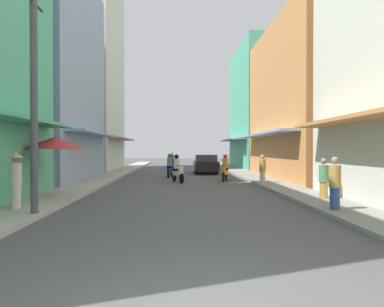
{
  "coord_description": "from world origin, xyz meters",
  "views": [
    {
      "loc": [
        -0.25,
        -3.75,
        1.85
      ],
      "look_at": [
        0.64,
        17.28,
        1.62
      ],
      "focal_mm": 33.72,
      "sensor_mm": 36.0,
      "label": 1
    }
  ],
  "objects": [
    {
      "name": "building_left_mid",
      "position": [
        -8.66,
        18.3,
        6.33
      ],
      "size": [
        7.05,
        10.16,
        12.68
      ],
      "color": "#8CA5CC",
      "rests_on": "ground"
    },
    {
      "name": "building_right_far",
      "position": [
        8.66,
        31.13,
        5.83
      ],
      "size": [
        7.05,
        11.07,
        11.66
      ],
      "color": "#4CB28C",
      "rests_on": "ground"
    },
    {
      "name": "motorbike_orange",
      "position": [
        2.58,
        17.26,
        0.7
      ],
      "size": [
        0.68,
        1.77,
        1.58
      ],
      "color": "black",
      "rests_on": "ground"
    },
    {
      "name": "motorbike_blue",
      "position": [
        -0.7,
        20.26,
        0.7
      ],
      "size": [
        0.58,
        1.8,
        1.58
      ],
      "color": "black",
      "rests_on": "ground"
    },
    {
      "name": "building_left_far",
      "position": [
        -8.66,
        28.98,
        8.55
      ],
      "size": [
        7.05,
        9.63,
        17.11
      ],
      "color": "silver",
      "rests_on": "ground"
    },
    {
      "name": "pedestrian_midway",
      "position": [
        4.3,
        6.41,
        0.82
      ],
      "size": [
        0.34,
        0.34,
        1.64
      ],
      "color": "#334C8C",
      "rests_on": "ground"
    },
    {
      "name": "pedestrian_crossing",
      "position": [
        4.21,
        14.8,
        0.79
      ],
      "size": [
        0.34,
        0.34,
        1.58
      ],
      "color": "beige",
      "rests_on": "ground"
    },
    {
      "name": "sidewalk_right",
      "position": [
        4.77,
        19.78,
        0.06
      ],
      "size": [
        1.79,
        55.57,
        0.12
      ],
      "primitive_type": "cube",
      "color": "gray",
      "rests_on": "ground"
    },
    {
      "name": "pedestrian_far",
      "position": [
        4.95,
        8.76,
        0.77
      ],
      "size": [
        0.34,
        0.34,
        1.55
      ],
      "color": "#BF8C3F",
      "rests_on": "ground"
    },
    {
      "name": "pedestrian_foreground",
      "position": [
        -4.99,
        7.04,
        1.0
      ],
      "size": [
        0.44,
        0.44,
        1.77
      ],
      "color": "beige",
      "rests_on": "ground"
    },
    {
      "name": "motorbike_white",
      "position": [
        -0.21,
        16.46,
        0.7
      ],
      "size": [
        0.77,
        1.73,
        1.58
      ],
      "color": "black",
      "rests_on": "ground"
    },
    {
      "name": "utility_pole",
      "position": [
        -4.12,
        6.2,
        3.29
      ],
      "size": [
        0.2,
        1.2,
        6.43
      ],
      "color": "#4C4C4F",
      "rests_on": "ground"
    },
    {
      "name": "vendor_umbrella",
      "position": [
        -4.8,
        9.82,
        2.09
      ],
      "size": [
        2.25,
        2.25,
        2.31
      ],
      "color": "#99999E",
      "rests_on": "ground"
    },
    {
      "name": "parked_car",
      "position": [
        1.97,
        23.96,
        0.74
      ],
      "size": [
        1.79,
        4.11,
        1.45
      ],
      "color": "black",
      "rests_on": "ground"
    },
    {
      "name": "building_right_mid",
      "position": [
        8.66,
        18.84,
        4.89
      ],
      "size": [
        7.05,
        12.7,
        9.78
      ],
      "color": "#D88C4C",
      "rests_on": "ground"
    },
    {
      "name": "sidewalk_left",
      "position": [
        -4.77,
        19.78,
        0.06
      ],
      "size": [
        1.79,
        55.57,
        0.12
      ],
      "primitive_type": "cube",
      "color": "#ADA89E",
      "rests_on": "ground"
    },
    {
      "name": "ground_plane",
      "position": [
        0.0,
        19.78,
        0.0
      ],
      "size": [
        104.65,
        104.65,
        0.0
      ],
      "primitive_type": "plane",
      "color": "#4C4C4F"
    },
    {
      "name": "motorbike_silver",
      "position": [
        -0.72,
        30.7,
        0.7
      ],
      "size": [
        0.62,
        1.79,
        1.58
      ],
      "color": "black",
      "rests_on": "ground"
    }
  ]
}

